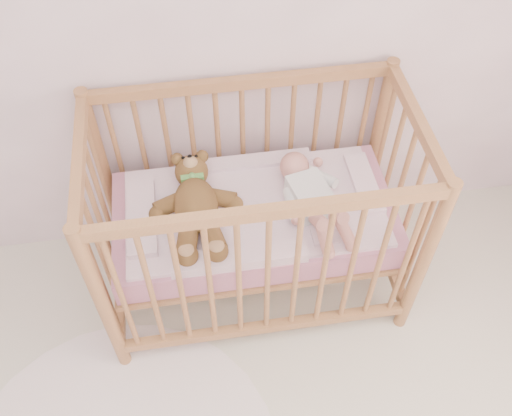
{
  "coord_description": "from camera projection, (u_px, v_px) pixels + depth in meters",
  "views": [
    {
      "loc": [
        0.13,
        0.06,
        2.46
      ],
      "look_at": [
        0.36,
        1.55,
        0.62
      ],
      "focal_mm": 40.0,
      "sensor_mm": 36.0,
      "label": 1
    }
  ],
  "objects": [
    {
      "name": "mattress",
      "position": [
        254.0,
        219.0,
        2.52
      ],
      "size": [
        1.22,
        0.62,
        0.13
      ],
      "primitive_type": "cube",
      "color": "#C67B98",
      "rests_on": "crib"
    },
    {
      "name": "teddy_bear",
      "position": [
        196.0,
        206.0,
        2.36
      ],
      "size": [
        0.42,
        0.59,
        0.16
      ],
      "primitive_type": null,
      "rotation": [
        0.0,
        0.0,
        0.01
      ],
      "color": "brown",
      "rests_on": "blanket"
    },
    {
      "name": "baby",
      "position": [
        311.0,
        194.0,
        2.41
      ],
      "size": [
        0.4,
        0.63,
        0.14
      ],
      "primitive_type": null,
      "rotation": [
        0.0,
        0.0,
        0.22
      ],
      "color": "white",
      "rests_on": "blanket"
    },
    {
      "name": "blanket",
      "position": [
        254.0,
        208.0,
        2.46
      ],
      "size": [
        1.1,
        0.58,
        0.06
      ],
      "primitive_type": null,
      "color": "pink",
      "rests_on": "mattress"
    },
    {
      "name": "crib",
      "position": [
        254.0,
        217.0,
        2.5
      ],
      "size": [
        1.36,
        0.76,
        1.0
      ],
      "primitive_type": null,
      "color": "#AE7A4A",
      "rests_on": "floor"
    }
  ]
}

